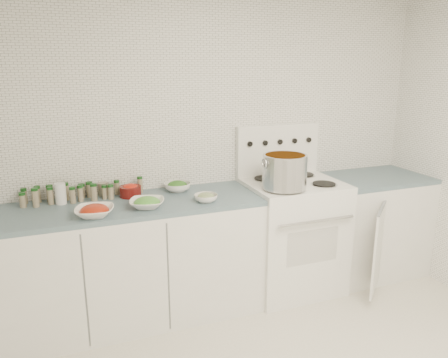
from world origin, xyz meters
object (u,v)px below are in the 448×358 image
bowl_snowpea (147,203)px  stock_pot (285,170)px  stove (291,232)px  bowl_tomato (95,211)px

bowl_snowpea → stock_pot: bearing=-2.2°
stove → stock_pot: stove is taller
stove → stock_pot: size_ratio=3.82×
stove → stock_pot: 0.64m
bowl_snowpea → bowl_tomato: bearing=-171.3°
stock_pot → bowl_tomato: bearing=-179.4°
stove → bowl_tomato: stove is taller
stove → bowl_tomato: 1.65m
stock_pot → bowl_snowpea: size_ratio=1.20×
bowl_tomato → bowl_snowpea: 0.36m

